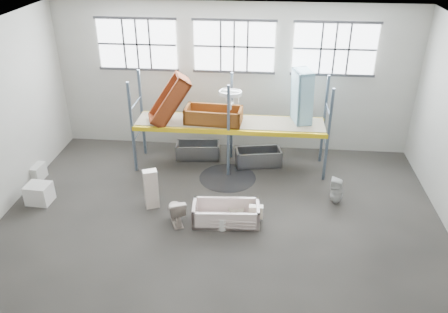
# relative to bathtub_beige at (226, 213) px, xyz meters

# --- Properties ---
(floor) EXTENTS (12.00, 10.00, 0.10)m
(floor) POSITION_rel_bathtub_beige_xyz_m (-0.16, -0.39, -0.31)
(floor) COLOR #46423D
(floor) RESTS_ON ground
(ceiling) EXTENTS (12.00, 10.00, 0.10)m
(ceiling) POSITION_rel_bathtub_beige_xyz_m (-0.16, -0.39, 4.79)
(ceiling) COLOR silver
(ceiling) RESTS_ON ground
(wall_back) EXTENTS (12.00, 0.10, 5.00)m
(wall_back) POSITION_rel_bathtub_beige_xyz_m (-0.16, 4.66, 2.24)
(wall_back) COLOR #ACAAA0
(wall_back) RESTS_ON ground
(wall_front) EXTENTS (12.00, 0.10, 5.00)m
(wall_front) POSITION_rel_bathtub_beige_xyz_m (-0.16, -5.44, 2.24)
(wall_front) COLOR #B6B4A9
(wall_front) RESTS_ON ground
(window_left) EXTENTS (2.60, 0.04, 1.60)m
(window_left) POSITION_rel_bathtub_beige_xyz_m (-3.36, 4.55, 3.34)
(window_left) COLOR white
(window_left) RESTS_ON wall_back
(window_mid) EXTENTS (2.60, 0.04, 1.60)m
(window_mid) POSITION_rel_bathtub_beige_xyz_m (-0.16, 4.55, 3.34)
(window_mid) COLOR white
(window_mid) RESTS_ON wall_back
(window_right) EXTENTS (2.60, 0.04, 1.60)m
(window_right) POSITION_rel_bathtub_beige_xyz_m (3.04, 4.55, 3.34)
(window_right) COLOR white
(window_right) RESTS_ON wall_back
(rack_upright_la) EXTENTS (0.08, 0.08, 3.00)m
(rack_upright_la) POSITION_rel_bathtub_beige_xyz_m (-3.16, 2.51, 1.24)
(rack_upright_la) COLOR slate
(rack_upright_la) RESTS_ON floor
(rack_upright_lb) EXTENTS (0.08, 0.08, 3.00)m
(rack_upright_lb) POSITION_rel_bathtub_beige_xyz_m (-3.16, 3.71, 1.24)
(rack_upright_lb) COLOR slate
(rack_upright_lb) RESTS_ON floor
(rack_upright_ma) EXTENTS (0.08, 0.08, 3.00)m
(rack_upright_ma) POSITION_rel_bathtub_beige_xyz_m (-0.16, 2.51, 1.24)
(rack_upright_ma) COLOR slate
(rack_upright_ma) RESTS_ON floor
(rack_upright_mb) EXTENTS (0.08, 0.08, 3.00)m
(rack_upright_mb) POSITION_rel_bathtub_beige_xyz_m (-0.16, 3.71, 1.24)
(rack_upright_mb) COLOR slate
(rack_upright_mb) RESTS_ON floor
(rack_upright_ra) EXTENTS (0.08, 0.08, 3.00)m
(rack_upright_ra) POSITION_rel_bathtub_beige_xyz_m (2.84, 2.51, 1.24)
(rack_upright_ra) COLOR slate
(rack_upright_ra) RESTS_ON floor
(rack_upright_rb) EXTENTS (0.08, 0.08, 3.00)m
(rack_upright_rb) POSITION_rel_bathtub_beige_xyz_m (2.84, 3.71, 1.24)
(rack_upright_rb) COLOR slate
(rack_upright_rb) RESTS_ON floor
(rack_beam_front) EXTENTS (6.00, 0.10, 0.14)m
(rack_beam_front) POSITION_rel_bathtub_beige_xyz_m (-0.16, 2.51, 1.24)
(rack_beam_front) COLOR yellow
(rack_beam_front) RESTS_ON floor
(rack_beam_back) EXTENTS (6.00, 0.10, 0.14)m
(rack_beam_back) POSITION_rel_bathtub_beige_xyz_m (-0.16, 3.71, 1.24)
(rack_beam_back) COLOR yellow
(rack_beam_back) RESTS_ON floor
(shelf_deck) EXTENTS (5.90, 1.10, 0.03)m
(shelf_deck) POSITION_rel_bathtub_beige_xyz_m (-0.16, 3.11, 1.32)
(shelf_deck) COLOR gray
(shelf_deck) RESTS_ON floor
(wet_patch) EXTENTS (1.80, 1.80, 0.00)m
(wet_patch) POSITION_rel_bathtub_beige_xyz_m (-0.16, 2.31, -0.26)
(wet_patch) COLOR black
(wet_patch) RESTS_ON floor
(bathtub_beige) EXTENTS (1.84, 0.96, 0.52)m
(bathtub_beige) POSITION_rel_bathtub_beige_xyz_m (0.00, 0.00, 0.00)
(bathtub_beige) COLOR beige
(bathtub_beige) RESTS_ON floor
(cistern_spare) EXTENTS (0.38, 0.18, 0.36)m
(cistern_spare) POSITION_rel_bathtub_beige_xyz_m (0.80, 0.13, 0.02)
(cistern_spare) COLOR #F4E3C8
(cistern_spare) RESTS_ON bathtub_beige
(sink_in_tub) EXTENTS (0.46, 0.46, 0.15)m
(sink_in_tub) POSITION_rel_bathtub_beige_xyz_m (0.26, 0.26, -0.10)
(sink_in_tub) COLOR beige
(sink_in_tub) RESTS_ON bathtub_beige
(toilet_beige) EXTENTS (0.71, 0.88, 0.78)m
(toilet_beige) POSITION_rel_bathtub_beige_xyz_m (-1.32, -0.18, 0.13)
(toilet_beige) COLOR beige
(toilet_beige) RESTS_ON floor
(cistern_tall) EXTENTS (0.44, 0.37, 1.17)m
(cistern_tall) POSITION_rel_bathtub_beige_xyz_m (-2.15, 0.51, 0.32)
(cistern_tall) COLOR beige
(cistern_tall) RESTS_ON floor
(toilet_white) EXTENTS (0.43, 0.43, 0.79)m
(toilet_white) POSITION_rel_bathtub_beige_xyz_m (3.07, 1.21, 0.13)
(toilet_white) COLOR silver
(toilet_white) RESTS_ON floor
(steel_tub_left) EXTENTS (1.51, 0.81, 0.53)m
(steel_tub_left) POSITION_rel_bathtub_beige_xyz_m (-1.29, 3.58, 0.00)
(steel_tub_left) COLOR #96999D
(steel_tub_left) RESTS_ON floor
(steel_tub_right) EXTENTS (1.57, 0.95, 0.54)m
(steel_tub_right) POSITION_rel_bathtub_beige_xyz_m (0.77, 3.28, 0.01)
(steel_tub_right) COLOR #999BA1
(steel_tub_right) RESTS_ON floor
(rust_tub_flat) EXTENTS (1.82, 0.95, 0.50)m
(rust_tub_flat) POSITION_rel_bathtub_beige_xyz_m (-0.67, 3.00, 1.56)
(rust_tub_flat) COLOR #7F460B
(rust_tub_flat) RESTS_ON shelf_deck
(rust_tub_tilted) EXTENTS (1.53, 1.17, 1.65)m
(rust_tub_tilted) POSITION_rel_bathtub_beige_xyz_m (-2.03, 2.96, 2.03)
(rust_tub_tilted) COLOR maroon
(rust_tub_tilted) RESTS_ON shelf_deck
(sink_on_shelf) EXTENTS (0.80, 0.67, 0.62)m
(sink_on_shelf) POSITION_rel_bathtub_beige_xyz_m (-0.14, 2.92, 1.83)
(sink_on_shelf) COLOR white
(sink_on_shelf) RESTS_ON rust_tub_flat
(blue_tub_upright) EXTENTS (0.72, 0.91, 1.73)m
(blue_tub_upright) POSITION_rel_bathtub_beige_xyz_m (2.04, 3.34, 2.13)
(blue_tub_upright) COLOR #8EC2D4
(blue_tub_upright) RESTS_ON shelf_deck
(bucket) EXTENTS (0.31, 0.31, 0.35)m
(bucket) POSITION_rel_bathtub_beige_xyz_m (-0.07, -0.31, -0.09)
(bucket) COLOR white
(bucket) RESTS_ON floor
(carton_near) EXTENTS (0.70, 0.61, 0.57)m
(carton_near) POSITION_rel_bathtub_beige_xyz_m (-5.44, 0.43, 0.02)
(carton_near) COLOR silver
(carton_near) RESTS_ON floor
(carton_far) EXTENTS (0.63, 0.63, 0.50)m
(carton_far) POSITION_rel_bathtub_beige_xyz_m (-6.21, 1.66, -0.01)
(carton_far) COLOR beige
(carton_far) RESTS_ON floor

